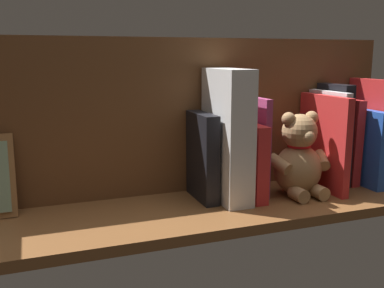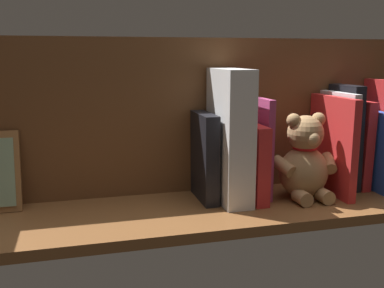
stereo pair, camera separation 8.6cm
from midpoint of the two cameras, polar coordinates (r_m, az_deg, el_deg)
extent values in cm
cube|color=brown|center=(97.61, 2.57, -8.73)|extent=(112.50, 28.59, 2.20)
cube|color=brown|center=(104.19, 0.69, 3.53)|extent=(112.50, 1.50, 36.42)
cube|color=red|center=(120.87, 25.19, 1.17)|extent=(1.75, 14.64, 26.55)
cube|color=blue|center=(118.87, 24.27, -0.73)|extent=(2.80, 16.76, 19.13)
cube|color=red|center=(118.58, 22.34, 0.01)|extent=(2.73, 11.72, 21.65)
cube|color=black|center=(116.41, 21.10, 0.85)|extent=(3.34, 11.52, 25.46)
cube|color=silver|center=(113.58, 20.31, 0.26)|extent=(1.97, 14.64, 23.87)
cube|color=red|center=(110.74, 19.77, -0.18)|extent=(1.88, 18.32, 23.08)
ellipsoid|color=tan|center=(106.42, 16.38, -3.49)|extent=(11.39, 10.19, 11.97)
sphere|color=tan|center=(104.53, 16.65, 1.33)|extent=(8.23, 8.23, 8.23)
sphere|color=tan|center=(105.71, 18.18, 3.04)|extent=(3.18, 3.18, 3.18)
sphere|color=tan|center=(102.49, 15.28, 2.96)|extent=(3.18, 3.18, 3.18)
sphere|color=tan|center=(101.73, 17.65, 0.65)|extent=(3.18, 3.18, 3.18)
cylinder|color=tan|center=(107.74, 19.44, -2.35)|extent=(4.64, 6.48, 4.43)
cylinder|color=tan|center=(101.85, 14.13, -2.81)|extent=(4.66, 6.49, 4.43)
cylinder|color=tan|center=(104.93, 18.95, -6.35)|extent=(3.19, 4.49, 3.18)
cylinder|color=tan|center=(102.11, 16.41, -6.69)|extent=(3.19, 4.49, 3.18)
torus|color=red|center=(105.13, 16.55, -0.43)|extent=(5.47, 5.47, 0.93)
cube|color=#B23F72|center=(104.61, 11.08, -0.41)|extent=(1.56, 12.59, 22.90)
cube|color=red|center=(102.45, 9.95, -2.20)|extent=(3.03, 16.02, 17.37)
cube|color=white|center=(98.88, 7.40, 1.00)|extent=(6.07, 16.42, 29.58)
cube|color=black|center=(99.74, 4.12, -1.70)|extent=(3.27, 12.92, 19.84)
camera|label=1|loc=(0.04, -87.35, 0.53)|focal=41.38mm
camera|label=2|loc=(0.04, 92.65, -0.53)|focal=41.38mm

